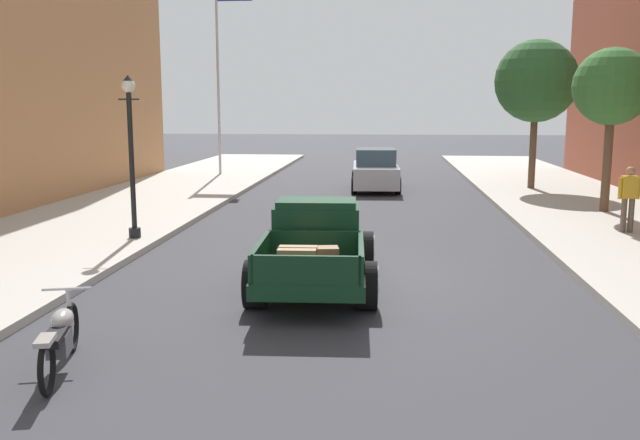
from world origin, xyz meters
The scene contains 9 objects.
ground_plane centered at (0.00, 0.00, 0.00)m, with size 140.00×140.00×0.00m, color #333338.
hotrod_truck_dark_green centered at (-0.39, -0.58, 0.75)m, with size 2.32×5.00×1.58m.
motorcycle_parked centered at (-3.12, -5.14, 0.44)m, with size 0.76×2.07×0.93m.
car_background_silver centered at (0.47, 14.13, 0.77)m, with size 2.00×4.37×1.65m.
pedestrian_sidewalk_right centered at (6.93, 4.66, 1.09)m, with size 0.53×0.22×1.65m.
street_lamp_near centered at (-5.13, 2.77, 2.39)m, with size 0.50×0.32×3.85m.
flagpole centered at (-6.67, 18.65, 5.77)m, with size 1.74×0.16×9.16m.
street_tree_second centered at (7.47, 8.24, 3.82)m, with size 2.27×2.27×4.84m.
street_tree_third centered at (6.52, 14.19, 4.22)m, with size 3.12×3.12×5.65m.
Camera 1 is at (0.86, -12.89, 3.26)m, focal length 38.33 mm.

